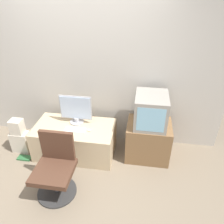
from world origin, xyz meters
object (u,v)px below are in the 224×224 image
object	(u,v)px
mouse	(89,130)
cardboard_box_lower	(21,142)
crt_tv	(151,110)
office_chair	(55,170)
main_monitor	(76,110)
book	(25,158)
keyboard	(75,130)

from	to	relation	value
mouse	cardboard_box_lower	distance (m)	1.21
crt_tv	office_chair	world-z (taller)	crt_tv
main_monitor	crt_tv	distance (m)	1.14
crt_tv	cardboard_box_lower	world-z (taller)	crt_tv
office_chair	book	bearing A→B (deg)	147.37
keyboard	office_chair	world-z (taller)	office_chair
keyboard	cardboard_box_lower	bearing A→B (deg)	-179.01
crt_tv	book	bearing A→B (deg)	-168.19
cardboard_box_lower	book	xyz separation A→B (m)	(0.12, -0.18, -0.17)
mouse	book	world-z (taller)	mouse
main_monitor	book	world-z (taller)	main_monitor
office_chair	cardboard_box_lower	bearing A→B (deg)	142.83
main_monitor	book	xyz separation A→B (m)	(-0.79, -0.41, -0.72)
crt_tv	keyboard	bearing A→B (deg)	-169.51
main_monitor	keyboard	distance (m)	0.31
keyboard	office_chair	xyz separation A→B (m)	(-0.07, -0.68, -0.15)
cardboard_box_lower	book	world-z (taller)	cardboard_box_lower
keyboard	crt_tv	world-z (taller)	crt_tv
main_monitor	cardboard_box_lower	bearing A→B (deg)	-165.70
keyboard	cardboard_box_lower	size ratio (longest dim) A/B	0.88
mouse	book	bearing A→B (deg)	-168.40
crt_tv	book	distance (m)	2.13
office_chair	book	world-z (taller)	office_chair
mouse	cardboard_box_lower	size ratio (longest dim) A/B	0.17
keyboard	crt_tv	distance (m)	1.17
keyboard	mouse	world-z (taller)	mouse
main_monitor	keyboard	world-z (taller)	main_monitor
cardboard_box_lower	crt_tv	bearing A→B (deg)	6.14
main_monitor	crt_tv	world-z (taller)	crt_tv
mouse	keyboard	bearing A→B (deg)	-176.20
mouse	cardboard_box_lower	world-z (taller)	mouse
crt_tv	cardboard_box_lower	xyz separation A→B (m)	(-2.05, -0.22, -0.66)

